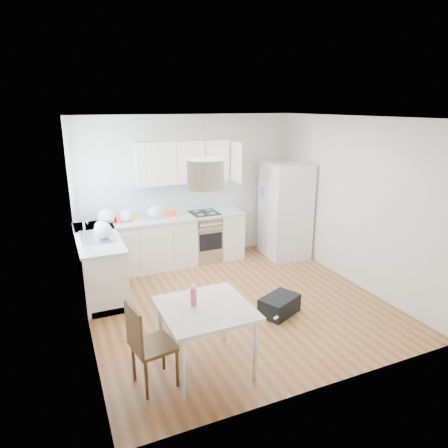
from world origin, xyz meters
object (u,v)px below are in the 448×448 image
Objects in this scene: refrigerator at (286,210)px; dining_table at (206,314)px; dining_chair at (154,344)px; gym_bag at (279,305)px.

refrigerator is 3.83m from dining_table.
dining_chair is at bearing -176.85° from dining_table.
dining_table is at bearing -176.93° from gym_bag.
dining_table is 0.62m from dining_chair.
dining_table is (-2.69, -2.72, -0.23)m from refrigerator.
gym_bag is (1.39, 0.72, -0.55)m from dining_table.
dining_chair is 2.15m from gym_bag.
dining_chair is (-3.28, -2.76, -0.42)m from refrigerator.
refrigerator is 1.88× the size of dining_chair.
gym_bag is at bearing -118.11° from refrigerator.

